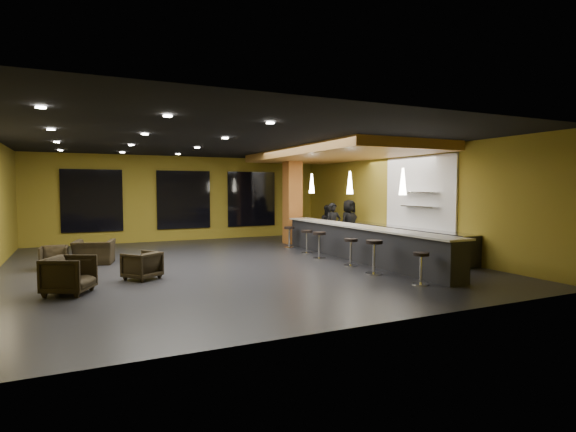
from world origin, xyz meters
name	(u,v)px	position (x,y,z in m)	size (l,w,h in m)	color
floor	(233,265)	(0.00, 0.00, -0.05)	(12.00, 13.00, 0.10)	black
ceiling	(232,140)	(0.00, 0.00, 3.55)	(12.00, 13.00, 0.10)	black
wall_back	(183,198)	(0.00, 6.55, 1.75)	(12.00, 0.10, 3.50)	olive
wall_front	(365,216)	(0.00, -6.55, 1.75)	(12.00, 0.10, 3.50)	olive
wall_right	(401,201)	(6.05, 0.00, 1.75)	(0.10, 13.00, 3.50)	olive
wood_soffit	(335,154)	(4.00, 1.00, 3.36)	(3.60, 8.00, 0.28)	#AB7332
window_left	(92,201)	(-3.50, 6.44, 1.70)	(2.20, 0.06, 2.40)	black
window_center	(184,200)	(0.00, 6.44, 1.70)	(2.20, 0.06, 2.40)	black
window_right	(252,199)	(3.00, 6.44, 1.70)	(2.20, 0.06, 2.40)	black
tile_backsplash	(419,194)	(5.96, -1.00, 2.00)	(0.06, 3.20, 2.40)	white
bar_counter	(358,244)	(3.65, -1.00, 0.50)	(0.60, 8.00, 1.00)	black
bar_top	(359,226)	(3.65, -1.00, 1.02)	(0.78, 8.10, 0.05)	beige
prep_counter	(400,241)	(5.65, -0.50, 0.43)	(0.70, 6.00, 0.86)	black
prep_top	(401,227)	(5.65, -0.50, 0.89)	(0.72, 6.00, 0.03)	silver
wall_shelf_lower	(420,206)	(5.82, -1.20, 1.60)	(0.30, 1.50, 0.03)	silver
wall_shelf_upper	(420,192)	(5.82, -1.20, 2.05)	(0.30, 1.50, 0.03)	silver
column	(292,199)	(3.65, 3.60, 1.75)	(0.60, 0.60, 3.50)	#A05A23
pendant_0	(403,181)	(3.65, -3.00, 2.35)	(0.20, 0.20, 0.70)	white
pendant_1	(350,183)	(3.65, -0.50, 2.35)	(0.20, 0.20, 0.70)	white
pendant_2	(312,183)	(3.65, 2.00, 2.35)	(0.20, 0.20, 0.70)	white
staff_a	(333,226)	(4.29, 1.55, 0.82)	(0.60, 0.39, 1.65)	black
staff_b	(329,225)	(4.70, 2.58, 0.77)	(0.75, 0.58, 1.53)	black
staff_c	(349,223)	(5.25, 2.00, 0.87)	(0.85, 0.55, 1.74)	black
armchair_a	(69,275)	(-4.20, -2.12, 0.39)	(0.84, 0.86, 0.78)	black
armchair_b	(142,265)	(-2.65, -1.20, 0.33)	(0.71, 0.73, 0.67)	black
armchair_c	(54,257)	(-4.62, 1.24, 0.31)	(0.67, 0.69, 0.63)	black
armchair_d	(94,252)	(-3.61, 1.66, 0.34)	(1.05, 0.92, 0.68)	black
bar_stool_0	(421,264)	(2.96, -4.51, 0.47)	(0.37, 0.37, 0.73)	silver
bar_stool_1	(374,253)	(2.74, -3.04, 0.55)	(0.44, 0.44, 0.87)	silver
bar_stool_2	(351,248)	(2.88, -1.76, 0.49)	(0.39, 0.39, 0.77)	silver
bar_stool_3	(319,242)	(2.71, -0.27, 0.53)	(0.42, 0.42, 0.83)	silver
bar_stool_4	(307,239)	(2.90, 0.93, 0.50)	(0.39, 0.39, 0.78)	silver
bar_stool_5	(289,234)	(2.95, 2.41, 0.50)	(0.39, 0.39, 0.78)	silver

